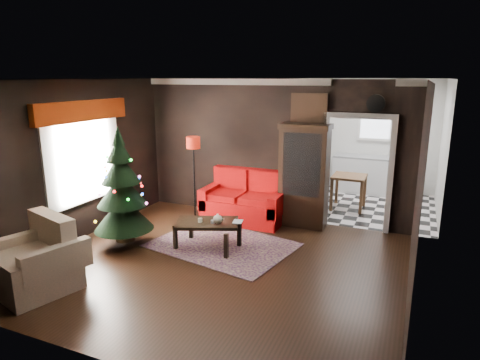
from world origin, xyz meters
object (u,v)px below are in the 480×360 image
at_px(floor_lamp, 194,180).
at_px(teapot, 218,219).
at_px(armchair, 34,258).
at_px(christmas_tree, 122,187).
at_px(loveseat, 244,197).
at_px(wall_clock, 376,103).
at_px(curio_cabinet, 304,178).
at_px(kitchen_table, 348,192).
at_px(coffee_table, 208,234).

bearing_deg(floor_lamp, teapot, -47.68).
bearing_deg(armchair, christmas_tree, 102.18).
distance_m(armchair, teapot, 2.76).
bearing_deg(loveseat, wall_clock, 9.66).
bearing_deg(christmas_tree, teapot, 15.71).
bearing_deg(wall_clock, christmas_tree, -147.45).
xyz_separation_m(floor_lamp, christmas_tree, (-0.44, -1.67, 0.22)).
bearing_deg(curio_cabinet, christmas_tree, -139.02).
height_order(christmas_tree, wall_clock, wall_clock).
height_order(armchair, kitchen_table, armchair).
relative_size(christmas_tree, coffee_table, 1.85).
relative_size(floor_lamp, teapot, 10.10).
bearing_deg(kitchen_table, curio_cabinet, -114.44).
bearing_deg(kitchen_table, wall_clock, -66.25).
bearing_deg(armchair, floor_lamp, 97.01).
bearing_deg(armchair, teapot, 68.60).
bearing_deg(curio_cabinet, kitchen_table, 65.56).
relative_size(loveseat, kitchen_table, 2.27).
relative_size(loveseat, wall_clock, 5.31).
distance_m(loveseat, armchair, 4.03).
height_order(floor_lamp, wall_clock, wall_clock).
relative_size(teapot, wall_clock, 0.54).
height_order(teapot, wall_clock, wall_clock).
xyz_separation_m(armchair, coffee_table, (1.50, 2.20, -0.22)).
bearing_deg(armchair, coffee_table, 72.40).
xyz_separation_m(coffee_table, kitchen_table, (1.84, 3.18, 0.13)).
height_order(loveseat, wall_clock, wall_clock).
bearing_deg(kitchen_table, christmas_tree, -131.28).
distance_m(floor_lamp, wall_clock, 3.72).
xyz_separation_m(curio_cabinet, wall_clock, (1.20, 0.18, 1.43)).
relative_size(christmas_tree, kitchen_table, 2.53).
bearing_deg(loveseat, floor_lamp, -161.53).
distance_m(loveseat, floor_lamp, 1.06).
bearing_deg(loveseat, coffee_table, -91.38).
relative_size(loveseat, floor_lamp, 0.98).
distance_m(wall_clock, kitchen_table, 2.43).
relative_size(loveseat, christmas_tree, 0.89).
bearing_deg(teapot, loveseat, 96.22).
height_order(coffee_table, wall_clock, wall_clock).
relative_size(christmas_tree, teapot, 11.02).
relative_size(armchair, teapot, 5.93).
xyz_separation_m(wall_clock, kitchen_table, (-0.55, 1.25, -2.00)).
distance_m(christmas_tree, coffee_table, 1.65).
bearing_deg(kitchen_table, coffee_table, -120.02).
bearing_deg(coffee_table, christmas_tree, -161.19).
relative_size(loveseat, coffee_table, 1.66).
xyz_separation_m(coffee_table, teapot, (0.21, -0.02, 0.31)).
distance_m(curio_cabinet, christmas_tree, 3.37).
bearing_deg(christmas_tree, coffee_table, 18.81).
relative_size(curio_cabinet, floor_lamp, 1.09).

